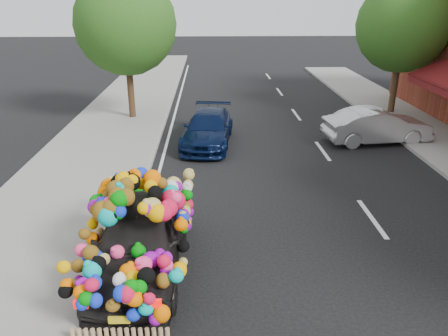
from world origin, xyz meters
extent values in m
plane|color=black|center=(0.00, 0.00, 0.00)|extent=(100.00, 100.00, 0.00)
cube|color=gray|center=(-4.30, 0.00, 0.06)|extent=(4.00, 60.00, 0.12)
cube|color=gray|center=(-2.35, 0.00, 0.07)|extent=(0.15, 60.00, 0.13)
cube|color=#561012|center=(7.95, 6.00, 1.95)|extent=(0.06, 5.20, 0.35)
cylinder|color=#332114|center=(-3.80, 9.50, 1.36)|extent=(0.28, 0.28, 2.73)
sphere|color=#184E15|center=(-3.80, 9.50, 4.03)|extent=(4.20, 4.20, 4.20)
cylinder|color=#332114|center=(8.00, 10.00, 1.32)|extent=(0.28, 0.28, 2.64)
sphere|color=#184E15|center=(8.00, 10.00, 3.90)|extent=(4.00, 4.00, 4.00)
imported|color=black|center=(-1.80, -1.91, 0.70)|extent=(1.74, 4.13, 1.40)
cube|color=red|center=(-2.40, -3.97, 0.78)|extent=(0.22, 0.06, 0.14)
cube|color=red|center=(-1.28, -3.99, 0.78)|extent=(0.22, 0.06, 0.14)
cube|color=yellow|center=(-1.84, -3.99, 0.48)|extent=(0.34, 0.05, 0.12)
imported|color=black|center=(-0.47, 5.92, 0.59)|extent=(2.14, 4.25, 1.18)
imported|color=#B1B3B8|center=(5.80, 5.89, 0.64)|extent=(4.01, 1.79, 1.28)
camera|label=1|loc=(-0.41, -9.45, 5.19)|focal=35.00mm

